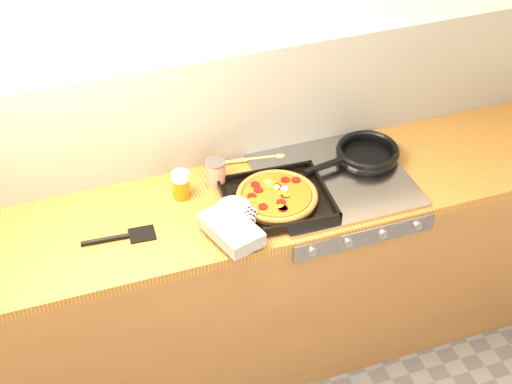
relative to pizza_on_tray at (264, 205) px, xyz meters
name	(u,v)px	position (x,y,z in m)	size (l,w,h in m)	color
room_shell	(208,114)	(-0.11, 0.39, 0.21)	(3.20, 3.20, 3.20)	white
counter_run	(233,283)	(-0.10, 0.10, -0.49)	(3.20, 0.62, 0.90)	brown
stovetop	(334,180)	(0.34, 0.10, -0.04)	(0.60, 0.56, 0.02)	#9D9DA2
pizza_on_tray	(264,205)	(0.00, 0.00, 0.00)	(0.56, 0.47, 0.07)	black
frying_pan	(366,153)	(0.53, 0.18, -0.01)	(0.47, 0.31, 0.04)	black
tomato_can	(216,173)	(-0.12, 0.23, 0.02)	(0.09, 0.09, 0.12)	#9B190C
juice_glass	(181,185)	(-0.28, 0.21, 0.02)	(0.08, 0.08, 0.12)	#D3620C
wooden_spoon	(259,159)	(0.10, 0.33, -0.03)	(0.30, 0.08, 0.02)	#AC8B48
black_spatula	(120,237)	(-0.56, 0.04, -0.04)	(0.28, 0.09, 0.02)	black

